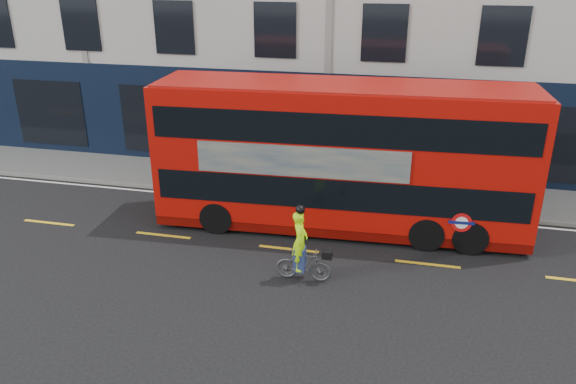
% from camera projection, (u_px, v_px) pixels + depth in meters
% --- Properties ---
extents(ground, '(120.00, 120.00, 0.00)m').
position_uv_depth(ground, '(277.00, 275.00, 15.22)').
color(ground, black).
rests_on(ground, ground).
extents(pavement, '(60.00, 3.00, 0.12)m').
position_uv_depth(pavement, '(318.00, 186.00, 21.05)').
color(pavement, gray).
rests_on(pavement, ground).
extents(kerb, '(60.00, 0.12, 0.13)m').
position_uv_depth(kerb, '(311.00, 201.00, 19.70)').
color(kerb, gray).
rests_on(kerb, ground).
extents(road_edge_line, '(58.00, 0.10, 0.01)m').
position_uv_depth(road_edge_line, '(309.00, 206.00, 19.45)').
color(road_edge_line, silver).
rests_on(road_edge_line, ground).
extents(lane_dashes, '(58.00, 0.12, 0.01)m').
position_uv_depth(lane_dashes, '(289.00, 249.00, 16.57)').
color(lane_dashes, yellow).
rests_on(lane_dashes, ground).
extents(bus, '(11.46, 3.10, 4.57)m').
position_uv_depth(bus, '(342.00, 156.00, 17.14)').
color(bus, '#B30D07').
rests_on(bus, ground).
extents(cyclist, '(1.51, 0.60, 2.16)m').
position_uv_depth(cyclist, '(302.00, 255.00, 14.72)').
color(cyclist, '#4A4D4F').
rests_on(cyclist, ground).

